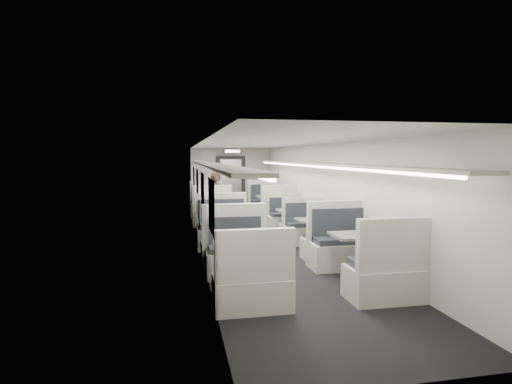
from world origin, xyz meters
name	(u,v)px	position (x,y,z in m)	size (l,w,h in m)	color
room	(263,194)	(0.00, 0.00, 1.20)	(3.24, 12.24, 2.64)	black
booth_left_a	(209,208)	(-1.00, 3.66, 0.42)	(1.15, 2.33, 1.25)	silver
booth_left_b	(216,222)	(-1.00, 1.26, 0.36)	(0.98, 1.99, 1.06)	silver
booth_left_c	(227,238)	(-1.00, -1.06, 0.42)	(1.16, 2.35, 1.26)	silver
booth_left_d	(243,266)	(-1.00, -3.13, 0.39)	(1.07, 2.16, 1.16)	silver
booth_right_a	(272,208)	(1.00, 3.36, 0.42)	(1.16, 2.36, 1.26)	silver
booth_right_b	(292,222)	(1.00, 1.04, 0.35)	(0.95, 1.94, 1.04)	silver
booth_right_c	(315,234)	(1.00, -0.84, 0.37)	(1.01, 2.06, 1.10)	silver
booth_right_d	(360,257)	(1.00, -3.08, 0.42)	(1.15, 2.33, 1.25)	silver
passenger	(216,199)	(-0.84, 2.88, 0.81)	(0.59, 0.39, 1.61)	black
window_a	(194,180)	(-1.49, 3.40, 1.35)	(0.02, 1.18, 0.84)	black
window_b	(197,185)	(-1.49, 1.20, 1.35)	(0.02, 1.18, 0.84)	black
window_c	(203,193)	(-1.49, -1.00, 1.35)	(0.02, 1.18, 0.84)	black
window_d	(212,206)	(-1.49, -3.20, 1.35)	(0.02, 1.18, 0.84)	black
luggage_rack_left	(211,165)	(-1.24, -0.30, 1.92)	(0.46, 10.40, 0.09)	silver
luggage_rack_right	(318,164)	(1.24, -0.30, 1.92)	(0.46, 10.40, 0.09)	silver
vestibule_door	(231,184)	(0.00, 5.93, 1.04)	(1.10, 0.13, 2.10)	black
exit_sign	(232,151)	(0.00, 5.44, 2.28)	(0.62, 0.12, 0.16)	black
wall_notice	(250,172)	(0.75, 5.92, 1.50)	(0.32, 0.02, 0.40)	silver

